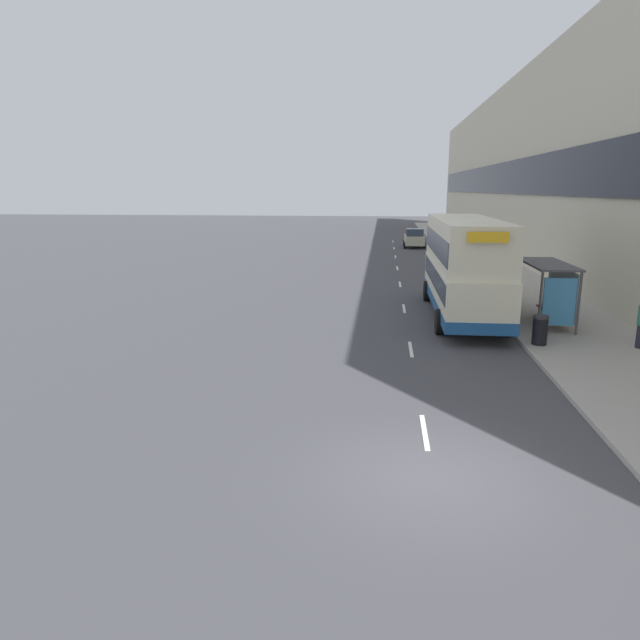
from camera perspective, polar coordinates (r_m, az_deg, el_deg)
ground_plane at (r=11.87m, az=11.14°, el=-15.21°), size 220.00×220.00×0.00m
pavement at (r=49.82m, az=15.07°, el=6.23°), size 5.00×93.00×0.14m
terrace_facade at (r=50.30m, az=20.19°, el=14.05°), size 3.10×93.00×14.33m
lane_mark_0 at (r=13.82m, az=10.41°, el=-10.93°), size 0.12×2.00×0.01m
lane_mark_1 at (r=20.49m, az=9.07°, el=-2.90°), size 0.12×2.00×0.01m
lane_mark_2 at (r=27.36m, az=8.40°, el=1.15°), size 0.12×2.00×0.01m
lane_mark_3 at (r=34.32m, az=8.00°, el=3.56°), size 0.12×2.00×0.01m
lane_mark_4 at (r=41.33m, az=7.74°, el=5.16°), size 0.12×2.00×0.01m
lane_mark_5 at (r=48.35m, az=7.55°, el=6.29°), size 0.12×2.00×0.01m
lane_mark_6 at (r=55.39m, az=7.41°, el=7.14°), size 0.12×2.00×0.01m
lane_mark_7 at (r=62.44m, az=7.30°, el=7.79°), size 0.12×2.00×0.01m
bus_shelter at (r=24.82m, az=22.26°, el=3.49°), size 1.60×4.20×2.48m
double_decker_bus_near at (r=25.76m, az=14.21°, el=5.30°), size 2.85×10.68×4.30m
car_0 at (r=56.30m, az=9.41°, el=8.07°), size 2.01×3.84×1.82m
pedestrian_1 at (r=29.21m, az=19.06°, el=3.47°), size 0.37×0.37×1.85m
litter_bin at (r=21.68m, az=21.15°, el=-0.93°), size 0.55×0.55×1.05m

